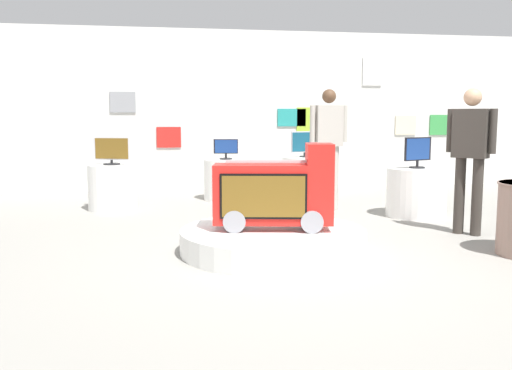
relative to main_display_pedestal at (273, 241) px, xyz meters
The scene contains 14 objects.
ground_plane 0.38m from the main_display_pedestal, 59.38° to the right, with size 30.00×30.00×0.00m, color gray.
back_wall_display 5.12m from the main_display_pedestal, 87.85° to the left, with size 12.86×0.13×2.93m.
main_display_pedestal is the anchor object (origin of this frame).
novelty_firetruck_tv 0.47m from the main_display_pedestal, 26.58° to the right, with size 1.23×0.60×0.86m.
display_pedestal_left_rear 4.17m from the main_display_pedestal, 70.92° to the left, with size 0.77×0.77×0.66m, color white.
tv_on_left_rear 4.24m from the main_display_pedestal, 70.92° to the left, with size 0.52×0.19×0.44m.
display_pedestal_center_rear 3.44m from the main_display_pedestal, 121.62° to the left, with size 0.70×0.70×0.66m, color white.
tv_on_center_rear 3.51m from the main_display_pedestal, 121.64° to the left, with size 0.53×0.24×0.40m.
display_pedestal_right_rear 2.88m from the main_display_pedestal, 35.37° to the left, with size 0.81×0.81×0.66m, color white.
tv_on_right_rear 2.98m from the main_display_pedestal, 35.32° to the left, with size 0.45×0.21×0.42m.
display_pedestal_far_right 3.66m from the main_display_pedestal, 90.64° to the left, with size 0.73×0.73×0.66m, color white.
tv_on_far_right 3.72m from the main_display_pedestal, 90.63° to the left, with size 0.40×0.21×0.33m.
shopper_browsing_near_truck 2.59m from the main_display_pedestal, 10.67° to the left, with size 0.40×0.44×1.68m.
shopper_browsing_rear 2.82m from the main_display_pedestal, 61.08° to the left, with size 0.56×0.21×1.75m.
Camera 1 is at (-1.29, -5.10, 1.37)m, focal length 39.16 mm.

